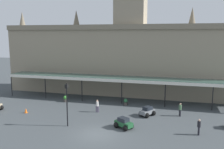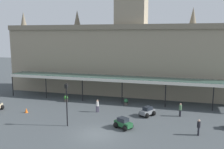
{
  "view_description": "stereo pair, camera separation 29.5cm",
  "coord_description": "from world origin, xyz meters",
  "px_view_note": "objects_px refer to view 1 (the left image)",
  "views": [
    {
      "loc": [
        7.61,
        -22.68,
        10.09
      ],
      "look_at": [
        0.0,
        6.09,
        5.25
      ],
      "focal_mm": 39.53,
      "sensor_mm": 36.0,
      "label": 1
    },
    {
      "loc": [
        7.89,
        -22.61,
        10.09
      ],
      "look_at": [
        0.0,
        6.09,
        5.25
      ],
      "focal_mm": 39.53,
      "sensor_mm": 36.0,
      "label": 2
    }
  ],
  "objects_px": {
    "victorian_lamppost": "(67,100)",
    "car_green_sedan": "(124,124)",
    "pedestrian_crossing_forecourt": "(180,109)",
    "planter_near_kerb": "(126,102)",
    "traffic_cone": "(26,111)",
    "car_grey_sedan": "(147,112)",
    "pedestrian_beside_cars": "(199,126)",
    "planter_forecourt_centre": "(65,99)",
    "pedestrian_near_entrance": "(97,105)"
  },
  "relations": [
    {
      "from": "planter_forecourt_centre",
      "to": "planter_near_kerb",
      "type": "relative_size",
      "value": 1.0
    },
    {
      "from": "traffic_cone",
      "to": "pedestrian_crossing_forecourt",
      "type": "bearing_deg",
      "value": 11.22
    },
    {
      "from": "car_green_sedan",
      "to": "pedestrian_near_entrance",
      "type": "distance_m",
      "value": 6.51
    },
    {
      "from": "pedestrian_near_entrance",
      "to": "traffic_cone",
      "type": "xyz_separation_m",
      "value": [
        -8.87,
        -2.72,
        -0.59
      ]
    },
    {
      "from": "victorian_lamppost",
      "to": "car_grey_sedan",
      "type": "bearing_deg",
      "value": 35.33
    },
    {
      "from": "traffic_cone",
      "to": "pedestrian_beside_cars",
      "type": "bearing_deg",
      "value": -4.72
    },
    {
      "from": "pedestrian_beside_cars",
      "to": "planter_near_kerb",
      "type": "xyz_separation_m",
      "value": [
        -9.34,
        8.59,
        -0.42
      ]
    },
    {
      "from": "traffic_cone",
      "to": "planter_near_kerb",
      "type": "xyz_separation_m",
      "value": [
        11.81,
        6.84,
        0.17
      ]
    },
    {
      "from": "pedestrian_near_entrance",
      "to": "victorian_lamppost",
      "type": "bearing_deg",
      "value": -106.23
    },
    {
      "from": "pedestrian_crossing_forecourt",
      "to": "traffic_cone",
      "type": "bearing_deg",
      "value": -168.78
    },
    {
      "from": "victorian_lamppost",
      "to": "planter_forecourt_centre",
      "type": "height_order",
      "value": "victorian_lamppost"
    },
    {
      "from": "pedestrian_beside_cars",
      "to": "pedestrian_near_entrance",
      "type": "height_order",
      "value": "same"
    },
    {
      "from": "pedestrian_crossing_forecourt",
      "to": "victorian_lamppost",
      "type": "distance_m",
      "value": 14.03
    },
    {
      "from": "pedestrian_crossing_forecourt",
      "to": "planter_forecourt_centre",
      "type": "xyz_separation_m",
      "value": [
        -16.71,
        2.37,
        -0.42
      ]
    },
    {
      "from": "car_grey_sedan",
      "to": "traffic_cone",
      "type": "distance_m",
      "value": 15.67
    },
    {
      "from": "car_green_sedan",
      "to": "planter_near_kerb",
      "type": "relative_size",
      "value": 2.34
    },
    {
      "from": "pedestrian_crossing_forecourt",
      "to": "planter_near_kerb",
      "type": "relative_size",
      "value": 1.74
    },
    {
      "from": "traffic_cone",
      "to": "pedestrian_near_entrance",
      "type": "bearing_deg",
      "value": 17.05
    },
    {
      "from": "pedestrian_crossing_forecourt",
      "to": "planter_forecourt_centre",
      "type": "height_order",
      "value": "pedestrian_crossing_forecourt"
    },
    {
      "from": "car_green_sedan",
      "to": "pedestrian_near_entrance",
      "type": "bearing_deg",
      "value": 134.32
    },
    {
      "from": "pedestrian_beside_cars",
      "to": "pedestrian_crossing_forecourt",
      "type": "bearing_deg",
      "value": 107.78
    },
    {
      "from": "car_green_sedan",
      "to": "pedestrian_crossing_forecourt",
      "type": "xyz_separation_m",
      "value": [
        5.96,
        5.77,
        0.41
      ]
    },
    {
      "from": "pedestrian_beside_cars",
      "to": "victorian_lamppost",
      "type": "height_order",
      "value": "victorian_lamppost"
    },
    {
      "from": "car_grey_sedan",
      "to": "pedestrian_near_entrance",
      "type": "bearing_deg",
      "value": -178.44
    },
    {
      "from": "traffic_cone",
      "to": "planter_near_kerb",
      "type": "bearing_deg",
      "value": 30.08
    },
    {
      "from": "planter_forecourt_centre",
      "to": "planter_near_kerb",
      "type": "distance_m",
      "value": 9.18
    },
    {
      "from": "car_green_sedan",
      "to": "pedestrian_crossing_forecourt",
      "type": "relative_size",
      "value": 1.35
    },
    {
      "from": "victorian_lamppost",
      "to": "planter_near_kerb",
      "type": "distance_m",
      "value": 11.06
    },
    {
      "from": "planter_forecourt_centre",
      "to": "pedestrian_near_entrance",
      "type": "bearing_deg",
      "value": -29.28
    },
    {
      "from": "traffic_cone",
      "to": "planter_forecourt_centre",
      "type": "relative_size",
      "value": 0.67
    },
    {
      "from": "pedestrian_beside_cars",
      "to": "traffic_cone",
      "type": "bearing_deg",
      "value": 175.28
    },
    {
      "from": "car_grey_sedan",
      "to": "car_green_sedan",
      "type": "bearing_deg",
      "value": -112.54
    },
    {
      "from": "car_grey_sedan",
      "to": "planter_near_kerb",
      "type": "bearing_deg",
      "value": 132.33
    },
    {
      "from": "victorian_lamppost",
      "to": "planter_forecourt_centre",
      "type": "xyz_separation_m",
      "value": [
        -4.58,
        9.1,
        -2.55
      ]
    },
    {
      "from": "victorian_lamppost",
      "to": "car_green_sedan",
      "type": "bearing_deg",
      "value": 8.91
    },
    {
      "from": "victorian_lamppost",
      "to": "traffic_cone",
      "type": "distance_m",
      "value": 8.25
    },
    {
      "from": "victorian_lamppost",
      "to": "planter_forecourt_centre",
      "type": "distance_m",
      "value": 10.5
    },
    {
      "from": "victorian_lamppost",
      "to": "traffic_cone",
      "type": "height_order",
      "value": "victorian_lamppost"
    },
    {
      "from": "planter_forecourt_centre",
      "to": "car_grey_sedan",
      "type": "bearing_deg",
      "value": -14.54
    },
    {
      "from": "traffic_cone",
      "to": "planter_forecourt_centre",
      "type": "xyz_separation_m",
      "value": [
        2.65,
        6.21,
        0.17
      ]
    },
    {
      "from": "pedestrian_near_entrance",
      "to": "pedestrian_crossing_forecourt",
      "type": "relative_size",
      "value": 1.0
    },
    {
      "from": "car_green_sedan",
      "to": "pedestrian_near_entrance",
      "type": "xyz_separation_m",
      "value": [
        -4.54,
        4.65,
        0.41
      ]
    },
    {
      "from": "victorian_lamppost",
      "to": "planter_near_kerb",
      "type": "relative_size",
      "value": 5.08
    },
    {
      "from": "pedestrian_crossing_forecourt",
      "to": "planter_near_kerb",
      "type": "xyz_separation_m",
      "value": [
        -7.55,
        3.0,
        -0.42
      ]
    },
    {
      "from": "pedestrian_near_entrance",
      "to": "traffic_cone",
      "type": "distance_m",
      "value": 9.29
    },
    {
      "from": "car_grey_sedan",
      "to": "traffic_cone",
      "type": "height_order",
      "value": "car_grey_sedan"
    },
    {
      "from": "pedestrian_crossing_forecourt",
      "to": "traffic_cone",
      "type": "xyz_separation_m",
      "value": [
        -19.36,
        -3.84,
        -0.59
      ]
    },
    {
      "from": "car_grey_sedan",
      "to": "planter_forecourt_centre",
      "type": "xyz_separation_m",
      "value": [
        -12.75,
        3.31,
        -0.01
      ]
    },
    {
      "from": "pedestrian_crossing_forecourt",
      "to": "planter_forecourt_centre",
      "type": "relative_size",
      "value": 1.74
    },
    {
      "from": "pedestrian_beside_cars",
      "to": "traffic_cone",
      "type": "xyz_separation_m",
      "value": [
        -21.15,
        1.74,
        -0.59
      ]
    }
  ]
}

